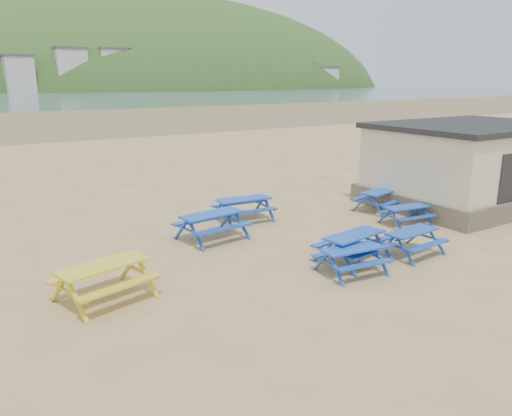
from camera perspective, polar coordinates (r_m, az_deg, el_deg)
ground at (r=13.84m, az=0.37°, el=-5.81°), size 400.00×400.00×0.00m
wet_sand at (r=66.45m, az=-26.59°, el=8.95°), size 400.00×400.00×0.00m
picnic_table_blue_a at (r=17.42m, az=-1.41°, el=-0.14°), size 1.99×1.65×0.79m
picnic_table_blue_b at (r=15.41m, az=-5.03°, el=-2.09°), size 2.19×1.86×0.83m
picnic_table_blue_c at (r=19.26m, az=14.09°, el=0.84°), size 2.14×1.87×0.78m
picnic_table_blue_d at (r=13.78m, az=11.10°, el=-4.47°), size 2.05×1.75×0.78m
picnic_table_blue_e at (r=12.99m, az=10.86°, el=-5.90°), size 1.72×1.44×0.67m
picnic_table_blue_f at (r=17.62m, az=16.81°, el=-0.84°), size 1.70×1.44×0.65m
picnic_table_yellow at (r=11.77m, az=-16.94°, el=-8.07°), size 2.32×2.04×0.84m
amenity_block at (r=21.43m, az=23.21°, el=4.68°), size 7.40×5.40×3.15m
headland_town at (r=259.83m, az=-10.63°, el=11.14°), size 264.00×144.00×108.00m
picnic_table_blue_g at (r=14.74m, az=17.32°, el=-3.77°), size 1.78×1.49×0.70m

